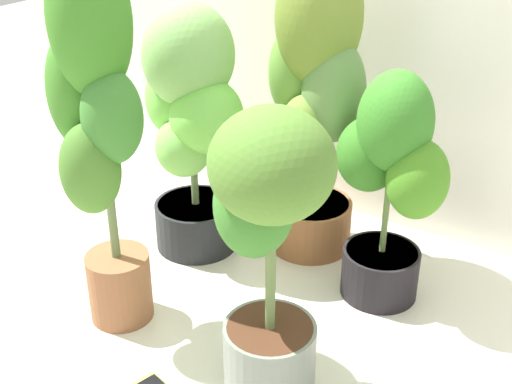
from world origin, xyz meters
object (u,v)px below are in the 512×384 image
potted_plant_back_right (389,177)px  potted_plant_back_center (315,91)px  potted_plant_front_left (96,115)px  potted_plant_front_right (267,232)px  potted_plant_back_left (191,117)px

potted_plant_back_right → potted_plant_back_center: 0.37m
potted_plant_front_left → potted_plant_back_right: bearing=41.4°
potted_plant_back_center → potted_plant_back_right: bearing=-21.3°
potted_plant_back_center → potted_plant_front_right: 0.70m
potted_plant_front_right → potted_plant_front_left: bearing=179.5°
potted_plant_front_left → potted_plant_front_right: size_ratio=1.39×
potted_plant_back_left → potted_plant_front_right: potted_plant_back_left is taller
potted_plant_back_left → potted_plant_front_left: size_ratio=0.78×
potted_plant_back_right → potted_plant_front_left: bearing=-138.6°
potted_plant_front_left → potted_plant_front_right: 0.54m
potted_plant_front_right → potted_plant_back_left: bearing=142.1°
potted_plant_back_right → potted_plant_front_right: (-0.08, -0.53, 0.06)m
potted_plant_back_left → potted_plant_back_center: size_ratio=0.83×
potted_plant_back_right → potted_plant_back_left: 0.65m
potted_plant_back_left → potted_plant_front_right: 0.71m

